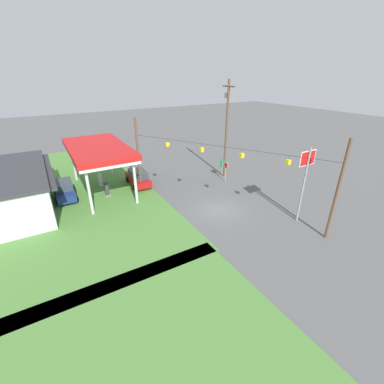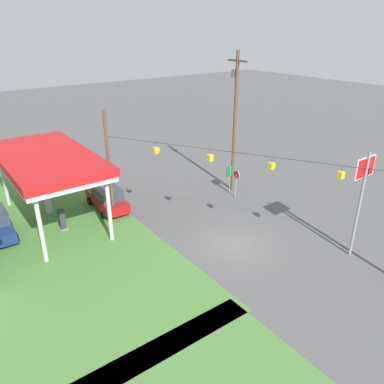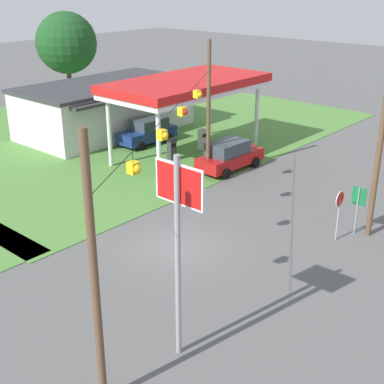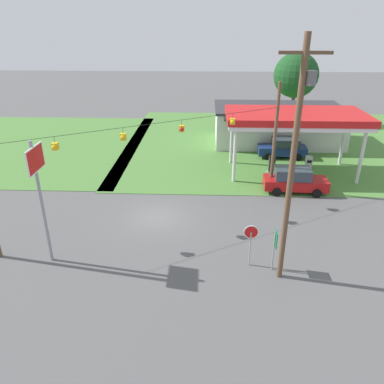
{
  "view_description": "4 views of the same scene",
  "coord_description": "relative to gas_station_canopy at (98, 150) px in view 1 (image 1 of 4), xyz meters",
  "views": [
    {
      "loc": [
        -18.15,
        13.79,
        12.56
      ],
      "look_at": [
        2.29,
        1.71,
        1.49
      ],
      "focal_mm": 24.0,
      "sensor_mm": 36.0,
      "label": 1
    },
    {
      "loc": [
        -15.86,
        15.35,
        13.67
      ],
      "look_at": [
        3.31,
        1.24,
        3.07
      ],
      "focal_mm": 35.0,
      "sensor_mm": 36.0,
      "label": 2
    },
    {
      "loc": [
        -16.01,
        -15.21,
        11.77
      ],
      "look_at": [
        1.84,
        0.54,
        2.09
      ],
      "focal_mm": 50.0,
      "sensor_mm": 36.0,
      "label": 3
    },
    {
      "loc": [
        3.29,
        -22.45,
        12.33
      ],
      "look_at": [
        2.34,
        1.08,
        1.47
      ],
      "focal_mm": 35.0,
      "sensor_mm": 36.0,
      "label": 4
    }
  ],
  "objects": [
    {
      "name": "ground_plane",
      "position": [
        -10.66,
        -8.75,
        -4.85
      ],
      "size": [
        160.0,
        160.0,
        0.0
      ],
      "primitive_type": "plane",
      "color": "#565656"
    },
    {
      "name": "grass_verge_station_corner",
      "position": [
        2.0,
        8.96,
        -4.83
      ],
      "size": [
        36.0,
        28.0,
        0.04
      ],
      "primitive_type": "cube",
      "color": "#4C7F38",
      "rests_on": "ground"
    },
    {
      "name": "gas_station_canopy",
      "position": [
        0.0,
        0.0,
        0.0
      ],
      "size": [
        11.55,
        5.9,
        5.36
      ],
      "color": "silver",
      "rests_on": "ground"
    },
    {
      "name": "gas_station_store",
      "position": [
        0.27,
        8.94,
        -2.86
      ],
      "size": [
        13.6,
        7.78,
        3.96
      ],
      "color": "silver",
      "rests_on": "ground"
    },
    {
      "name": "fuel_pump_near",
      "position": [
        -1.6,
        -0.0,
        -4.11
      ],
      "size": [
        0.71,
        0.56,
        1.56
      ],
      "color": "gray",
      "rests_on": "ground"
    },
    {
      "name": "fuel_pump_far",
      "position": [
        1.6,
        -0.0,
        -4.11
      ],
      "size": [
        0.71,
        0.56,
        1.56
      ],
      "color": "gray",
      "rests_on": "ground"
    },
    {
      "name": "car_at_pumps_front",
      "position": [
        -0.49,
        -4.07,
        -3.86
      ],
      "size": [
        4.92,
        2.24,
        1.96
      ],
      "rotation": [
        0.0,
        0.0,
        -0.03
      ],
      "color": "#AD1414",
      "rests_on": "ground"
    },
    {
      "name": "car_at_pumps_rear",
      "position": [
        0.1,
        4.07,
        -3.88
      ],
      "size": [
        4.66,
        2.2,
        1.92
      ],
      "rotation": [
        0.0,
        0.0,
        3.12
      ],
      "color": "navy",
      "rests_on": "ground"
    },
    {
      "name": "stop_sign_roadside",
      "position": [
        -4.93,
        -13.98,
        -3.04
      ],
      "size": [
        0.8,
        0.08,
        2.5
      ],
      "rotation": [
        0.0,
        0.0,
        3.14
      ],
      "color": "#99999E",
      "rests_on": "ground"
    },
    {
      "name": "stop_sign_overhead",
      "position": [
        -15.93,
        -13.94,
        0.06
      ],
      "size": [
        0.22,
        1.88,
        6.97
      ],
      "color": "gray",
      "rests_on": "ground"
    },
    {
      "name": "route_sign",
      "position": [
        -3.69,
        -14.35,
        -3.14
      ],
      "size": [
        0.1,
        0.7,
        2.4
      ],
      "color": "gray",
      "rests_on": "ground"
    },
    {
      "name": "utility_pole_main",
      "position": [
        -3.39,
        -14.92,
        1.75
      ],
      "size": [
        2.2,
        0.44,
        11.93
      ],
      "color": "brown",
      "rests_on": "ground"
    },
    {
      "name": "signal_span_gantry",
      "position": [
        -10.66,
        -8.76,
        -0.27
      ],
      "size": [
        17.07,
        10.24,
        8.39
      ],
      "color": "brown",
      "rests_on": "ground"
    }
  ]
}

